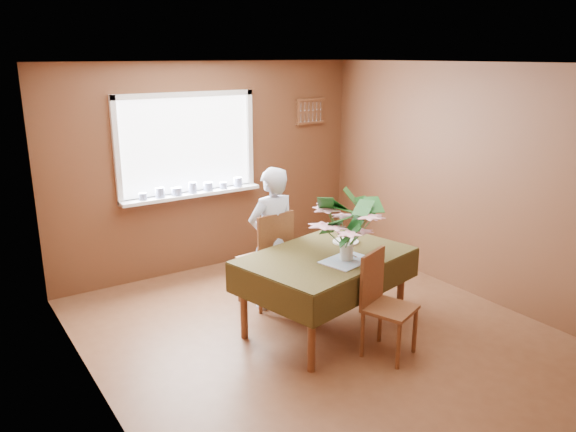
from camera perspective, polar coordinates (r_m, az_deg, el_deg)
floor at (r=5.46m, az=3.25°, el=-12.01°), size 4.50×4.50×0.00m
ceiling at (r=4.82m, az=3.74°, el=15.23°), size 4.50×4.50×0.00m
wall_back at (r=6.88m, az=-7.86°, el=4.89°), size 4.00×0.00×4.00m
wall_front at (r=3.57m, az=25.88°, el=-7.36°), size 4.00×0.00×4.00m
wall_left at (r=4.16m, az=-19.17°, el=-3.33°), size 0.00×4.50×4.50m
wall_right at (r=6.37m, az=18.07°, el=3.34°), size 0.00×4.50×4.50m
window_assembly at (r=6.69m, az=-9.99°, el=5.29°), size 1.72×0.20×1.22m
spoon_rack at (r=7.50m, az=2.27°, el=10.58°), size 0.44×0.05×0.33m
dining_table at (r=5.33m, az=3.86°, el=-4.85°), size 1.77×1.39×0.77m
chair_far at (r=5.84m, az=-1.94°, el=-4.05°), size 0.48×0.48×1.04m
chair_near at (r=5.03m, az=9.52°, el=-8.35°), size 0.51×0.52×0.93m
seated_woman at (r=5.76m, az=-1.63°, el=-2.33°), size 0.56×0.38×1.50m
flower_bouquet at (r=5.07m, az=6.05°, el=-0.74°), size 0.63×0.63×0.54m
side_plate at (r=5.65m, az=5.88°, el=-2.61°), size 0.30×0.30×0.01m
table_knife at (r=5.30m, az=6.20°, el=-3.83°), size 0.02×0.23×0.00m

